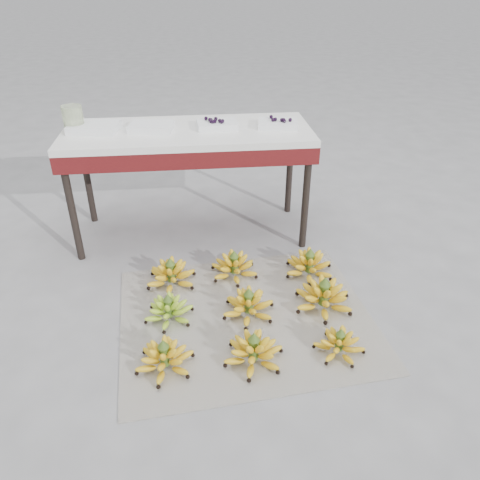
{
  "coord_description": "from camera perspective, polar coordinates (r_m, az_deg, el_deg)",
  "views": [
    {
      "loc": [
        -0.13,
        -1.76,
        1.56
      ],
      "look_at": [
        0.09,
        0.32,
        0.31
      ],
      "focal_mm": 35.0,
      "sensor_mm": 36.0,
      "label": 1
    }
  ],
  "objects": [
    {
      "name": "bunch_back_right",
      "position": [
        2.7,
        8.44,
        -3.08
      ],
      "size": [
        0.3,
        0.3,
        0.17
      ],
      "rotation": [
        0.0,
        0.0,
        0.07
      ],
      "color": "yellow",
      "rests_on": "newspaper_mat"
    },
    {
      "name": "ground",
      "position": [
        2.35,
        -1.49,
        -10.73
      ],
      "size": [
        60.0,
        60.0,
        0.0
      ],
      "primitive_type": "plane",
      "color": "slate",
      "rests_on": "ground"
    },
    {
      "name": "newspaper_mat",
      "position": [
        2.41,
        0.73,
        -9.4
      ],
      "size": [
        1.34,
        1.16,
        0.01
      ],
      "primitive_type": "cube",
      "rotation": [
        0.0,
        0.0,
        0.09
      ],
      "color": "silver",
      "rests_on": "ground"
    },
    {
      "name": "bunch_front_center",
      "position": [
        2.14,
        1.68,
        -13.44
      ],
      "size": [
        0.33,
        0.33,
        0.17
      ],
      "rotation": [
        0.0,
        0.0,
        -0.25
      ],
      "color": "yellow",
      "rests_on": "newspaper_mat"
    },
    {
      "name": "bunch_mid_right",
      "position": [
        2.47,
        10.14,
        -6.86
      ],
      "size": [
        0.35,
        0.35,
        0.19
      ],
      "rotation": [
        0.0,
        0.0,
        0.15
      ],
      "color": "yellow",
      "rests_on": "newspaper_mat"
    },
    {
      "name": "tray_left",
      "position": [
        2.87,
        -10.74,
        13.42
      ],
      "size": [
        0.28,
        0.22,
        0.04
      ],
      "color": "white",
      "rests_on": "vendor_table"
    },
    {
      "name": "tray_far_left",
      "position": [
        2.93,
        -17.35,
        12.99
      ],
      "size": [
        0.3,
        0.24,
        0.04
      ],
      "color": "white",
      "rests_on": "vendor_table"
    },
    {
      "name": "vendor_table",
      "position": [
        2.89,
        -6.33,
        11.74
      ],
      "size": [
        1.47,
        0.59,
        0.7
      ],
      "color": "black",
      "rests_on": "ground"
    },
    {
      "name": "bunch_back_left",
      "position": [
        2.63,
        -8.38,
        -4.24
      ],
      "size": [
        0.36,
        0.36,
        0.17
      ],
      "rotation": [
        0.0,
        0.0,
        0.34
      ],
      "color": "yellow",
      "rests_on": "newspaper_mat"
    },
    {
      "name": "bunch_front_left",
      "position": [
        2.14,
        -9.17,
        -14.02
      ],
      "size": [
        0.29,
        0.29,
        0.16
      ],
      "rotation": [
        0.0,
        0.0,
        0.11
      ],
      "color": "yellow",
      "rests_on": "newspaper_mat"
    },
    {
      "name": "bunch_mid_left",
      "position": [
        2.39,
        -8.66,
        -8.47
      ],
      "size": [
        0.27,
        0.27,
        0.15
      ],
      "rotation": [
        0.0,
        0.0,
        0.08
      ],
      "color": "#81BE2F",
      "rests_on": "newspaper_mat"
    },
    {
      "name": "bunch_mid_center",
      "position": [
        2.39,
        1.05,
        -7.98
      ],
      "size": [
        0.33,
        0.33,
        0.17
      ],
      "rotation": [
        0.0,
        0.0,
        0.26
      ],
      "color": "yellow",
      "rests_on": "newspaper_mat"
    },
    {
      "name": "tray_right",
      "position": [
        2.87,
        -2.84,
        13.92
      ],
      "size": [
        0.24,
        0.18,
        0.06
      ],
      "color": "white",
      "rests_on": "vendor_table"
    },
    {
      "name": "tray_far_right",
      "position": [
        2.89,
        4.63,
        13.96
      ],
      "size": [
        0.26,
        0.2,
        0.06
      ],
      "color": "white",
      "rests_on": "vendor_table"
    },
    {
      "name": "bunch_front_right",
      "position": [
        2.24,
        12.01,
        -12.32
      ],
      "size": [
        0.3,
        0.3,
        0.14
      ],
      "rotation": [
        0.0,
        0.0,
        -0.34
      ],
      "color": "yellow",
      "rests_on": "newspaper_mat"
    },
    {
      "name": "bunch_back_center",
      "position": [
        2.67,
        -0.72,
        -3.29
      ],
      "size": [
        0.32,
        0.32,
        0.17
      ],
      "rotation": [
        0.0,
        0.0,
        0.19
      ],
      "color": "yellow",
      "rests_on": "newspaper_mat"
    },
    {
      "name": "glass_jar",
      "position": [
        2.95,
        -19.67,
        13.77
      ],
      "size": [
        0.13,
        0.13,
        0.15
      ],
      "primitive_type": "cylinder",
      "rotation": [
        0.0,
        0.0,
        0.07
      ],
      "color": "#DEEFBE",
      "rests_on": "vendor_table"
    }
  ]
}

